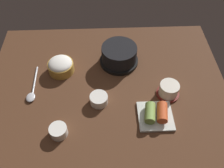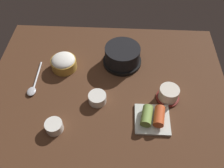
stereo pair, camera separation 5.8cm
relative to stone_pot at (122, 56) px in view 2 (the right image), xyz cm
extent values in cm
cube|color=#4C2D1C|center=(-5.77, -13.32, -5.36)|extent=(100.00, 76.00, 2.00)
cylinder|color=black|center=(0.00, 0.00, -3.58)|extent=(17.18, 17.18, 1.56)
cylinder|color=black|center=(0.00, 0.00, 0.72)|extent=(15.47, 15.47, 7.04)
cylinder|color=#D15619|center=(0.00, 0.00, 3.94)|extent=(13.61, 13.61, 0.60)
cylinder|color=#B78C38|center=(-25.49, -4.39, -2.11)|extent=(11.10, 11.10, 4.51)
ellipsoid|color=white|center=(-25.49, -4.39, 0.15)|extent=(10.21, 10.21, 3.88)
cylinder|color=maroon|center=(18.70, -19.14, -3.96)|extent=(9.28, 9.28, 0.80)
cylinder|color=silver|center=(18.70, -19.14, -1.05)|extent=(7.70, 7.70, 5.03)
cylinder|color=#C6D18C|center=(18.70, -19.14, 1.16)|extent=(6.55, 6.55, 0.40)
cylinder|color=white|center=(-9.19, -21.95, -2.47)|extent=(7.07, 7.07, 3.79)
cylinder|color=brown|center=(-9.19, -21.95, -0.87)|extent=(5.79, 5.79, 0.50)
cube|color=silver|center=(12.04, -29.61, -3.86)|extent=(13.01, 13.01, 1.00)
cylinder|color=#7A9E47|center=(9.76, -29.61, -1.42)|extent=(5.13, 8.34, 3.89)
cylinder|color=#C64C23|center=(14.31, -29.61, -1.42)|extent=(5.08, 8.32, 3.89)
cylinder|color=white|center=(-23.63, -35.22, -2.45)|extent=(6.41, 6.41, 3.83)
cylinder|color=#386B2D|center=(-23.63, -35.22, -0.84)|extent=(5.25, 5.25, 0.50)
cylinder|color=#B7B7BC|center=(-36.30, -10.65, -3.96)|extent=(1.18, 16.83, 0.80)
ellipsoid|color=#B7B7BC|center=(-36.49, -19.05, -3.64)|extent=(3.60, 4.68, 1.26)
camera|label=1|loc=(-6.32, -77.80, 74.99)|focal=39.07mm
camera|label=2|loc=(-0.54, -77.76, 74.99)|focal=39.07mm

